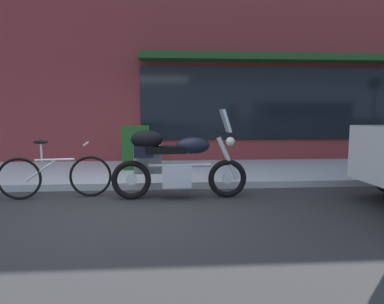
# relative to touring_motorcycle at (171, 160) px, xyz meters

# --- Properties ---
(ground_plane) EXTENTS (80.00, 80.00, 0.00)m
(ground_plane) POSITION_rel_touring_motorcycle_xyz_m (-0.61, -0.59, -0.59)
(ground_plane) COLOR #2C2C2C
(touring_motorcycle) EXTENTS (2.09, 0.66, 1.38)m
(touring_motorcycle) POSITION_rel_touring_motorcycle_xyz_m (0.00, 0.00, 0.00)
(touring_motorcycle) COLOR black
(touring_motorcycle) RESTS_ON ground_plane
(parked_bicycle) EXTENTS (1.68, 0.48, 0.91)m
(parked_bicycle) POSITION_rel_touring_motorcycle_xyz_m (-1.80, 0.11, -0.23)
(parked_bicycle) COLOR black
(parked_bicycle) RESTS_ON ground_plane
(sandwich_board_sign) EXTENTS (0.55, 0.41, 0.93)m
(sandwich_board_sign) POSITION_rel_touring_motorcycle_xyz_m (-0.74, 1.92, -0.01)
(sandwich_board_sign) COLOR #1E511E
(sandwich_board_sign) RESTS_ON sidewalk_curb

